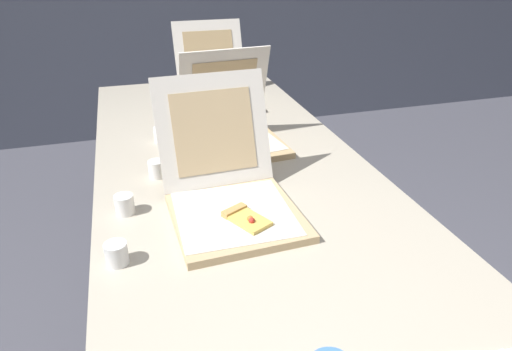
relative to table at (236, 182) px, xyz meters
name	(u,v)px	position (x,y,z in m)	size (l,w,h in m)	color
table	(236,182)	(0.00, 0.00, 0.00)	(0.90, 2.27, 0.75)	#BCB29E
pizza_box_front	(231,197)	(-0.08, -0.25, 0.10)	(0.35, 0.47, 0.34)	tan
pizza_box_middle	(233,132)	(0.04, 0.20, 0.10)	(0.36, 0.36, 0.34)	tan
pizza_box_back	(218,91)	(0.10, 0.73, 0.10)	(0.34, 0.45, 0.34)	tan
cup_white_far	(161,134)	(-0.21, 0.32, 0.07)	(0.05, 0.05, 0.06)	white
cup_white_near_left	(116,254)	(-0.39, -0.40, 0.07)	(0.05, 0.05, 0.06)	white
cup_white_near_center	(124,204)	(-0.36, -0.17, 0.07)	(0.05, 0.05, 0.06)	white
cup_white_mid	(157,169)	(-0.26, 0.02, 0.07)	(0.05, 0.05, 0.06)	white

